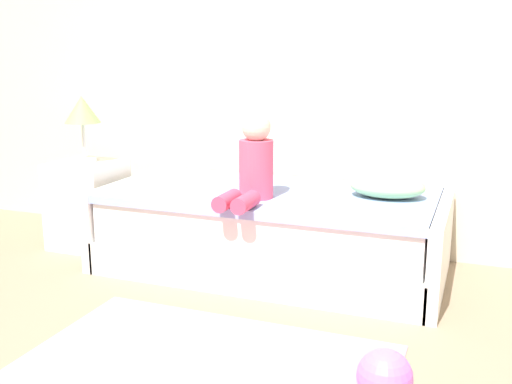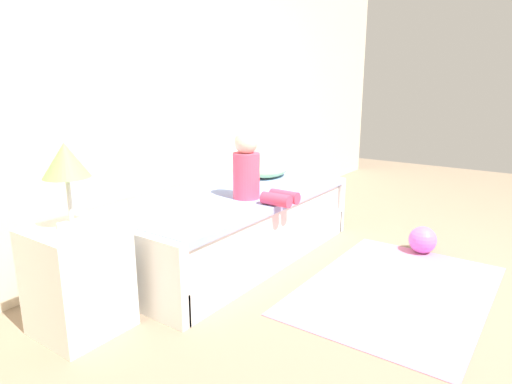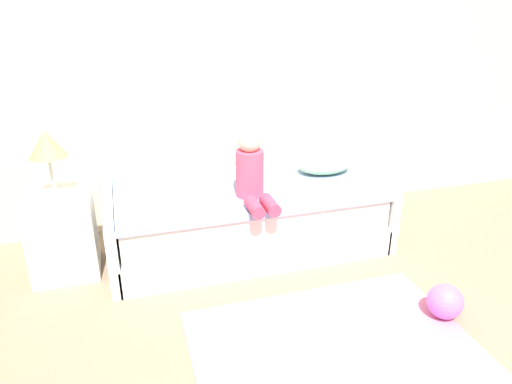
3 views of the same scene
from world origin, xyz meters
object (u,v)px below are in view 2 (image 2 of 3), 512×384
(nightstand, at_px, (78,279))
(pillow, at_px, (268,170))
(table_lamp, at_px, (66,165))
(bed, at_px, (230,225))
(toy_ball, at_px, (423,240))
(child_figure, at_px, (252,172))

(nightstand, bearing_deg, pillow, 3.19)
(nightstand, relative_size, pillow, 1.36)
(nightstand, height_order, table_lamp, table_lamp)
(bed, bearing_deg, nightstand, -179.41)
(nightstand, distance_m, toy_ball, 2.59)
(table_lamp, height_order, pillow, table_lamp)
(table_lamp, relative_size, toy_ball, 2.07)
(child_figure, relative_size, toy_ball, 2.34)
(bed, relative_size, nightstand, 3.52)
(nightstand, relative_size, table_lamp, 1.33)
(nightstand, xyz_separation_m, pillow, (2.04, 0.11, 0.26))
(pillow, bearing_deg, nightstand, -176.81)
(pillow, xyz_separation_m, toy_ball, (0.22, -1.35, -0.46))
(table_lamp, height_order, child_figure, table_lamp)
(bed, xyz_separation_m, nightstand, (-1.35, -0.01, 0.05))
(toy_ball, bearing_deg, nightstand, 151.42)
(child_figure, bearing_deg, bed, 83.55)
(table_lamp, distance_m, toy_ball, 2.71)
(table_lamp, relative_size, pillow, 1.02)
(nightstand, relative_size, toy_ball, 2.76)
(nightstand, height_order, child_figure, child_figure)
(pillow, height_order, toy_ball, pillow)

